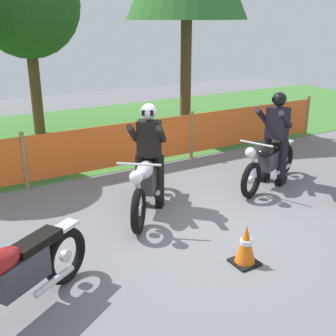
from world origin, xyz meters
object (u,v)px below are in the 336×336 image
(motorcycle_lead, at_px, (147,182))
(motorcycle_third, at_px, (15,278))
(rider_trailing, at_px, (277,133))
(rider_lead, at_px, (149,150))
(motorcycle_trailing, at_px, (269,162))
(traffic_cone, at_px, (246,245))

(motorcycle_lead, height_order, motorcycle_third, motorcycle_lead)
(motorcycle_lead, xyz_separation_m, motorcycle_third, (-2.34, -1.63, -0.00))
(motorcycle_third, relative_size, rider_trailing, 1.10)
(rider_trailing, bearing_deg, motorcycle_third, -4.29)
(rider_lead, bearing_deg, motorcycle_trailing, 119.46)
(rider_lead, height_order, rider_trailing, same)
(motorcycle_trailing, distance_m, motorcycle_third, 4.97)
(motorcycle_third, distance_m, rider_trailing, 5.21)
(rider_lead, bearing_deg, motorcycle_lead, 0.51)
(motorcycle_lead, bearing_deg, motorcycle_third, -17.14)
(motorcycle_lead, distance_m, rider_trailing, 2.65)
(motorcycle_trailing, height_order, rider_trailing, rider_trailing)
(rider_trailing, bearing_deg, traffic_cone, 18.25)
(motorcycle_lead, xyz_separation_m, traffic_cone, (0.33, -1.98, -0.23))
(motorcycle_trailing, xyz_separation_m, rider_trailing, (0.20, 0.08, 0.49))
(motorcycle_trailing, height_order, rider_lead, rider_lead)
(motorcycle_third, relative_size, rider_lead, 1.10)
(motorcycle_trailing, distance_m, rider_trailing, 0.54)
(rider_lead, xyz_separation_m, rider_trailing, (2.46, -0.26, 0.00))
(motorcycle_trailing, bearing_deg, rider_trailing, -179.49)
(motorcycle_third, bearing_deg, motorcycle_lead, -177.76)
(rider_trailing, height_order, traffic_cone, rider_trailing)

